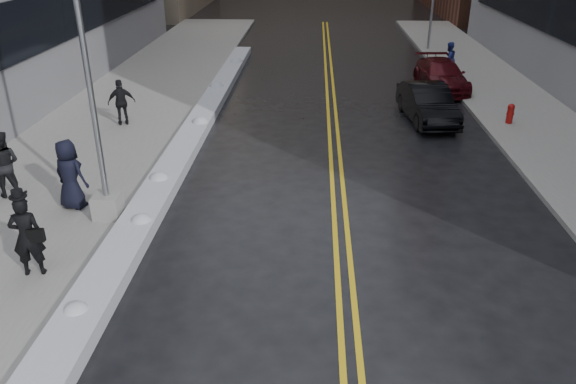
# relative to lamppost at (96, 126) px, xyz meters

# --- Properties ---
(ground) EXTENTS (160.00, 160.00, 0.00)m
(ground) POSITION_rel_lamppost_xyz_m (3.30, -2.00, -2.53)
(ground) COLOR black
(ground) RESTS_ON ground
(sidewalk_west) EXTENTS (5.50, 50.00, 0.15)m
(sidewalk_west) POSITION_rel_lamppost_xyz_m (-2.45, 8.00, -2.46)
(sidewalk_west) COLOR gray
(sidewalk_west) RESTS_ON ground
(sidewalk_east) EXTENTS (4.00, 50.00, 0.15)m
(sidewalk_east) POSITION_rel_lamppost_xyz_m (13.30, 8.00, -2.46)
(sidewalk_east) COLOR gray
(sidewalk_east) RESTS_ON ground
(lane_line_left) EXTENTS (0.12, 50.00, 0.01)m
(lane_line_left) POSITION_rel_lamppost_xyz_m (5.65, 8.00, -2.53)
(lane_line_left) COLOR gold
(lane_line_left) RESTS_ON ground
(lane_line_right) EXTENTS (0.12, 50.00, 0.01)m
(lane_line_right) POSITION_rel_lamppost_xyz_m (5.95, 8.00, -2.53)
(lane_line_right) COLOR gold
(lane_line_right) RESTS_ON ground
(snow_ridge) EXTENTS (0.90, 30.00, 0.34)m
(snow_ridge) POSITION_rel_lamppost_xyz_m (0.85, 6.00, -2.36)
(snow_ridge) COLOR silver
(snow_ridge) RESTS_ON ground
(lamppost) EXTENTS (0.65, 0.65, 7.62)m
(lamppost) POSITION_rel_lamppost_xyz_m (0.00, 0.00, 0.00)
(lamppost) COLOR gray
(lamppost) RESTS_ON sidewalk_west
(fire_hydrant) EXTENTS (0.26, 0.26, 0.73)m
(fire_hydrant) POSITION_rel_lamppost_xyz_m (12.30, 8.00, -1.98)
(fire_hydrant) COLOR maroon
(fire_hydrant) RESTS_ON sidewalk_east
(pedestrian_fedora) EXTENTS (0.72, 0.55, 1.77)m
(pedestrian_fedora) POSITION_rel_lamppost_xyz_m (-0.70, -2.59, -1.50)
(pedestrian_fedora) COLOR black
(pedestrian_fedora) RESTS_ON sidewalk_west
(pedestrian_b) EXTENTS (1.00, 0.85, 1.83)m
(pedestrian_b) POSITION_rel_lamppost_xyz_m (-3.09, 1.07, -1.47)
(pedestrian_b) COLOR black
(pedestrian_b) RESTS_ON sidewalk_west
(pedestrian_c) EXTENTS (1.04, 0.85, 1.84)m
(pedestrian_c) POSITION_rel_lamppost_xyz_m (-1.06, 0.46, -1.47)
(pedestrian_c) COLOR black
(pedestrian_c) RESTS_ON sidewalk_west
(pedestrian_d) EXTENTS (1.05, 0.75, 1.66)m
(pedestrian_d) POSITION_rel_lamppost_xyz_m (-1.89, 7.17, -1.55)
(pedestrian_d) COLOR black
(pedestrian_d) RESTS_ON sidewalk_west
(pedestrian_east) EXTENTS (0.99, 0.93, 1.62)m
(pedestrian_east) POSITION_rel_lamppost_xyz_m (11.50, 15.21, -1.57)
(pedestrian_east) COLOR navy
(pedestrian_east) RESTS_ON sidewalk_east
(car_black) EXTENTS (1.89, 4.30, 1.37)m
(car_black) POSITION_rel_lamppost_xyz_m (9.36, 8.57, -1.85)
(car_black) COLOR black
(car_black) RESTS_ON ground
(car_maroon) EXTENTS (2.07, 4.58, 1.30)m
(car_maroon) POSITION_rel_lamppost_xyz_m (10.80, 13.20, -1.88)
(car_maroon) COLOR #420A10
(car_maroon) RESTS_ON ground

